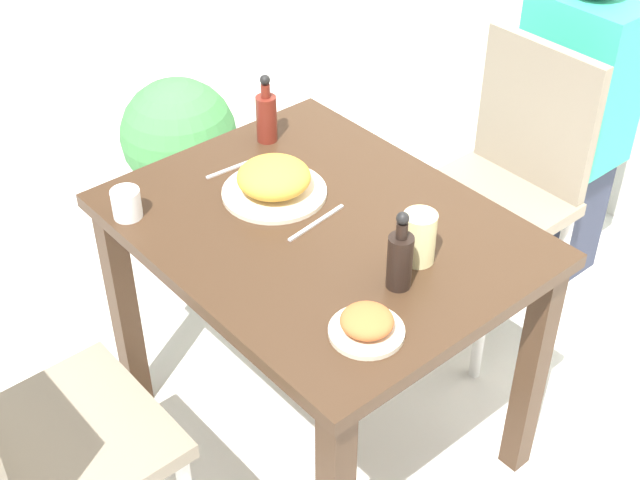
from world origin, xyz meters
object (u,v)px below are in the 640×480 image
drink_cup (126,204)px  condiment_bottle (400,258)px  chair_far (505,177)px  person_figure (572,114)px  food_plate (274,181)px  side_plate (367,324)px  juice_glass (419,237)px  potted_plant_left (181,155)px  sauce_bottle (266,116)px  chair_near (24,441)px

drink_cup → condiment_bottle: size_ratio=0.38×
chair_far → person_figure: bearing=96.2°
food_plate → person_figure: person_figure is taller
side_plate → chair_far: bearing=112.4°
side_plate → juice_glass: bearing=112.1°
condiment_bottle → person_figure: person_figure is taller
juice_glass → food_plate: bearing=-168.5°
condiment_bottle → food_plate: bearing=178.5°
chair_far → potted_plant_left: 1.03m
chair_far → juice_glass: chair_far is taller
chair_far → sauce_bottle: 0.76m
chair_far → condiment_bottle: bearing=-67.8°
chair_near → potted_plant_left: bearing=-48.4°
chair_far → food_plate: 0.81m
potted_plant_left → chair_near: bearing=-48.4°
juice_glass → person_figure: size_ratio=0.11×
food_plate → potted_plant_left: size_ratio=0.37×
food_plate → person_figure: (0.09, 1.12, -0.19)m
chair_far → potted_plant_left: chair_far is taller
side_plate → juice_glass: 0.27m
sauce_bottle → person_figure: bearing=72.4°
chair_far → juice_glass: bearing=-67.5°
chair_near → side_plate: chair_near is taller
side_plate → condiment_bottle: bearing=113.1°
juice_glass → sauce_bottle: bearing=174.2°
chair_far → food_plate: chair_far is taller
chair_far → drink_cup: chair_far is taller
juice_glass → potted_plant_left: bearing=176.3°
juice_glass → sauce_bottle: size_ratio=0.64×
sauce_bottle → potted_plant_left: bearing=179.1°
drink_cup → condiment_bottle: bearing=27.3°
chair_far → drink_cup: 1.15m
condiment_bottle → person_figure: (-0.36, 1.14, -0.22)m
chair_near → chair_far: 1.53m
chair_far → condiment_bottle: size_ratio=4.71×
food_plate → side_plate: (0.51, -0.17, -0.01)m
person_figure → drink_cup: bearing=-99.7°
chair_near → potted_plant_left: 1.25m
drink_cup → potted_plant_left: drink_cup is taller
chair_far → potted_plant_left: (-0.83, -0.60, -0.07)m
potted_plant_left → person_figure: bearing=50.8°
food_plate → drink_cup: 0.36m
side_plate → condiment_bottle: 0.18m
side_plate → juice_glass: juice_glass is taller
drink_cup → juice_glass: size_ratio=0.59×
juice_glass → sauce_bottle: 0.63m
condiment_bottle → drink_cup: bearing=-152.7°
chair_far → potted_plant_left: bearing=-143.9°
side_plate → chair_near: bearing=-122.4°
juice_glass → potted_plant_left: juice_glass is taller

